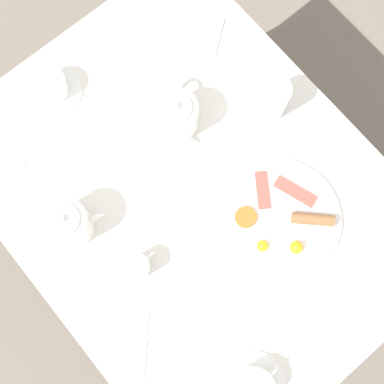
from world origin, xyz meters
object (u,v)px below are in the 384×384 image
at_px(teapot_near, 176,115).
at_px(creamer_jug, 138,266).
at_px(water_glass_tall, 272,99).
at_px(spoon_for_tea, 144,346).
at_px(teapot_far, 67,224).
at_px(napkin_folded, 189,31).
at_px(breakfast_plate, 280,220).
at_px(teacup_with_saucer_right, 51,87).

bearing_deg(teapot_near, creamer_jug, -17.12).
height_order(water_glass_tall, spoon_for_tea, water_glass_tall).
bearing_deg(water_glass_tall, teapot_far, 172.42).
bearing_deg(spoon_for_tea, creamer_jug, 54.38).
bearing_deg(napkin_folded, creamer_jug, -140.64).
distance_m(breakfast_plate, creamer_jug, 0.36).
height_order(teapot_far, water_glass_tall, teapot_far).
xyz_separation_m(creamer_jug, spoon_for_tea, (-0.11, -0.15, -0.03)).
relative_size(napkin_folded, spoon_for_tea, 1.68).
xyz_separation_m(breakfast_plate, spoon_for_tea, (-0.44, -0.02, -0.01)).
xyz_separation_m(teacup_with_saucer_right, spoon_for_tea, (-0.22, -0.65, -0.02)).
xyz_separation_m(teapot_far, creamer_jug, (0.07, -0.18, -0.02)).
xyz_separation_m(teacup_with_saucer_right, water_glass_tall, (0.40, -0.40, 0.03)).
distance_m(teapot_near, teacup_with_saucer_right, 0.34).
bearing_deg(breakfast_plate, teacup_with_saucer_right, 109.30).
relative_size(breakfast_plate, teapot_far, 1.70).
bearing_deg(spoon_for_tea, teapot_near, 42.53).
relative_size(breakfast_plate, water_glass_tall, 2.69).
bearing_deg(breakfast_plate, teapot_near, 94.77).
height_order(breakfast_plate, water_glass_tall, water_glass_tall).
bearing_deg(teapot_near, spoon_for_tea, -11.43).
relative_size(teacup_with_saucer_right, water_glass_tall, 1.33).
xyz_separation_m(breakfast_plate, creamer_jug, (-0.34, 0.13, 0.02)).
bearing_deg(napkin_folded, teapot_far, -158.43).
bearing_deg(creamer_jug, spoon_for_tea, -125.62).
bearing_deg(teapot_far, napkin_folded, 49.84).
xyz_separation_m(creamer_jug, napkin_folded, (0.50, 0.41, -0.03)).
bearing_deg(breakfast_plate, spoon_for_tea, -177.74).
xyz_separation_m(breakfast_plate, napkin_folded, (0.16, 0.54, -0.00)).
bearing_deg(creamer_jug, napkin_folded, 39.36).
bearing_deg(creamer_jug, teapot_far, 110.06).
distance_m(water_glass_tall, creamer_jug, 0.53).
distance_m(teapot_far, spoon_for_tea, 0.34).
relative_size(teapot_near, creamer_jug, 2.07).
bearing_deg(spoon_for_tea, napkin_folded, 42.69).
height_order(teapot_near, teacup_with_saucer_right, teapot_near).
bearing_deg(napkin_folded, teapot_near, -136.96).
relative_size(teapot_far, creamer_jug, 2.23).
relative_size(teapot_far, teacup_with_saucer_right, 1.19).
distance_m(breakfast_plate, napkin_folded, 0.56).
height_order(water_glass_tall, napkin_folded, water_glass_tall).
relative_size(water_glass_tall, spoon_for_tea, 0.96).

